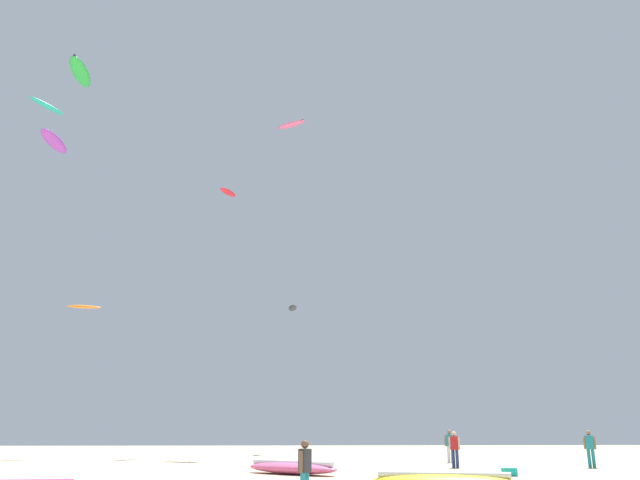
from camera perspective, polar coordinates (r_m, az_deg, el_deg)
The scene contains 13 objects.
person_foreground at distance 17.17m, azimuth -1.40°, elevation -19.97°, with size 0.36×0.47×1.58m.
person_midground at distance 33.28m, azimuth 12.18°, elevation -17.93°, with size 0.50×0.39×1.72m.
person_left at distance 35.27m, azimuth 23.40°, elevation -16.85°, with size 0.55×0.40×1.77m.
person_right at distance 38.36m, azimuth 11.75°, elevation -17.70°, with size 0.55×0.40×1.79m.
kite_grounded_mid at distance 28.19m, azimuth -2.60°, elevation -20.04°, with size 4.42×3.95×0.56m.
gear_bag at distance 28.22m, azimuth 16.89°, elevation -19.60°, with size 0.56×0.36×0.32m, color #19B29E.
kite_aloft_0 at distance 48.24m, azimuth -20.72°, elevation -5.71°, with size 2.44×1.21×0.37m.
kite_aloft_1 at distance 40.45m, azimuth -23.09°, elevation 8.27°, with size 0.95×3.32×0.35m.
kite_aloft_2 at distance 53.19m, azimuth -2.52°, elevation -6.22°, with size 1.08×2.08×0.50m.
kite_aloft_3 at distance 54.11m, azimuth -8.39°, elevation 4.34°, with size 1.59×2.27×0.36m.
kite_aloft_4 at distance 57.03m, azimuth -2.66°, elevation 10.47°, with size 2.77×2.24×0.34m.
kite_aloft_5 at distance 51.81m, azimuth -23.65°, elevation 11.15°, with size 2.22×3.10×0.53m.
kite_aloft_6 at distance 37.92m, azimuth -21.02°, elevation 14.11°, with size 1.17×3.20×0.38m.
Camera 1 is at (-1.43, -13.86, 1.88)m, focal length 35.08 mm.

